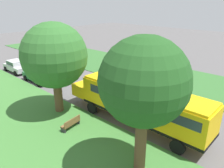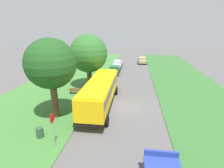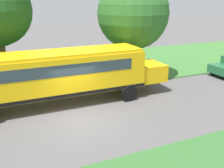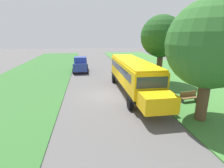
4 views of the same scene
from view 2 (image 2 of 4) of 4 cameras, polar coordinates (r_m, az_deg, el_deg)
name	(u,v)px [view 2 (image 2 of 4)]	position (r m, az deg, el deg)	size (l,w,h in m)	color
ground_plane	(124,106)	(19.90, 4.08, -7.14)	(120.00, 120.00, 0.00)	#565454
grass_verge	(41,101)	(22.67, -22.15, -5.16)	(12.00, 80.00, 0.08)	#3D7533
grass_far_side	(209,110)	(21.44, 29.08, -7.50)	(10.00, 80.00, 0.07)	#33662D
school_bus	(101,90)	(19.04, -3.59, -2.04)	(2.84, 12.42, 3.16)	yellow
car_green_nearest	(114,69)	(33.22, 0.78, 4.78)	(2.02, 4.40, 1.56)	#236038
car_silver_middle	(117,64)	(38.68, 1.76, 6.65)	(2.02, 4.40, 1.56)	#B7B7BC
car_tan_furthest	(142,60)	(44.08, 9.83, 7.78)	(2.02, 4.40, 1.56)	tan
oak_tree_beside_bus	(50,64)	(16.77, -19.54, 6.33)	(4.59, 4.59, 7.63)	brown
oak_tree_roadside_mid	(88,54)	(24.94, -7.69, 9.65)	(5.31, 5.31, 7.62)	brown
stop_sign	(53,127)	(13.38, -18.62, -13.02)	(0.08, 0.68, 2.74)	gray
park_bench	(76,91)	(23.49, -11.68, -2.23)	(1.65, 0.71, 0.92)	brown
trash_bin	(40,133)	(15.47, -22.49, -14.55)	(0.56, 0.56, 0.90)	#2D4C33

